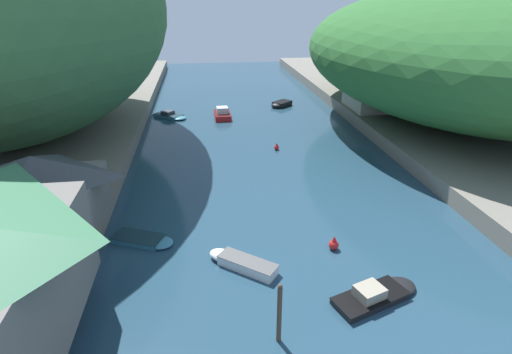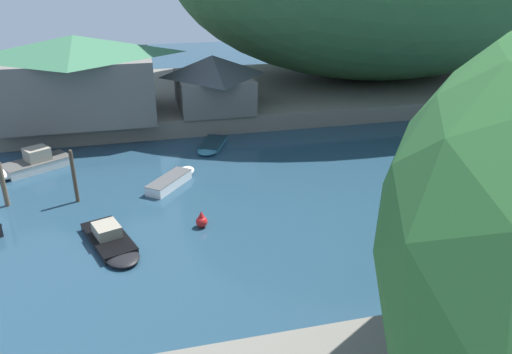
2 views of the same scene
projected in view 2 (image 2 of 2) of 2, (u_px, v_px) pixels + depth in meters
water_surface at (420, 185)px, 33.16m from camera, size 130.00×130.00×0.00m
left_bank at (303, 89)px, 54.35m from camera, size 22.00×120.00×1.51m
waterfront_building at (78, 76)px, 41.03m from camera, size 9.72×12.81×6.71m
boathouse_shed at (213, 81)px, 44.10m from camera, size 8.21×6.75×4.61m
boat_far_right_bank at (111, 241)px, 25.94m from camera, size 5.52×3.37×0.99m
boat_red_skiff at (174, 179)px, 33.20m from camera, size 4.38×3.83×0.65m
boat_open_rowboat at (211, 146)px, 39.42m from camera, size 4.51×3.13×0.40m
boat_yellow_tender at (29, 165)px, 35.12m from camera, size 4.57×5.77×1.55m
mooring_post_nearest at (3, 184)px, 29.75m from camera, size 0.29×0.29×2.90m
mooring_post_second at (74, 176)px, 30.18m from camera, size 0.24×0.24×3.42m
channel_buoy_near at (202, 221)px, 27.78m from camera, size 0.66×0.66×0.99m
channel_buoy_far at (488, 186)px, 32.18m from camera, size 0.54×0.54×0.80m
person_on_quay at (65, 111)px, 40.26m from camera, size 0.28×0.41×1.69m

